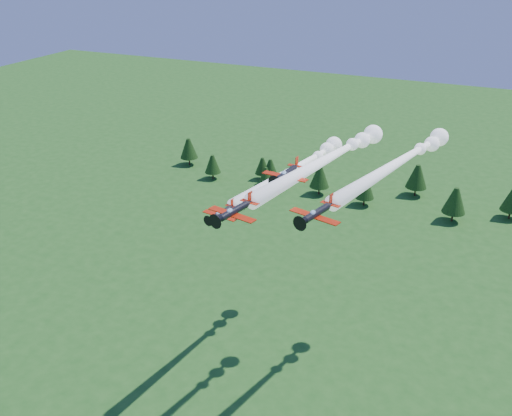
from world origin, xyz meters
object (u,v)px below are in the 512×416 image
at_px(plane_left, 300,166).
at_px(plane_right, 402,160).
at_px(plane_slot, 286,174).
at_px(plane_lead, 331,157).

distance_m(plane_left, plane_right, 21.80).
distance_m(plane_left, plane_slot, 25.43).
relative_size(plane_lead, plane_left, 1.02).
height_order(plane_lead, plane_slot, plane_slot).
xyz_separation_m(plane_lead, plane_left, (-9.87, 12.46, -7.63)).
bearing_deg(plane_slot, plane_right, 58.83).
height_order(plane_lead, plane_right, plane_lead).
height_order(plane_right, plane_slot, plane_slot).
distance_m(plane_lead, plane_left, 17.64).
relative_size(plane_lead, plane_right, 0.96).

